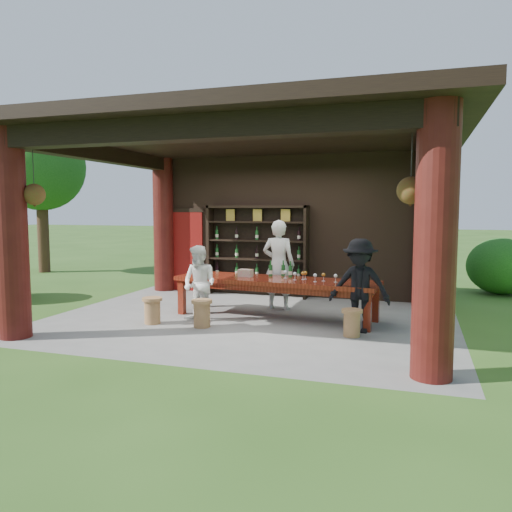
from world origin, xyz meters
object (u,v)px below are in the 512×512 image
(tasting_table, at_px, (275,284))
(guest_man, at_px, (360,286))
(wine_shelf, at_px, (257,251))
(host, at_px, (279,265))
(napkin_basket, at_px, (246,273))
(stool_far_left, at_px, (152,310))
(stool_near_left, at_px, (202,313))
(guest_woman, at_px, (200,284))
(stool_near_right, at_px, (352,322))

(tasting_table, relative_size, guest_man, 2.51)
(wine_shelf, relative_size, host, 1.32)
(wine_shelf, height_order, napkin_basket, wine_shelf)
(stool_far_left, bearing_deg, host, 47.35)
(stool_near_left, xyz_separation_m, guest_woman, (-0.21, 0.37, 0.44))
(tasting_table, bearing_deg, napkin_basket, 172.47)
(stool_near_right, distance_m, guest_man, 0.65)
(host, height_order, guest_man, host)
(stool_near_right, height_order, host, host)
(stool_near_right, xyz_separation_m, guest_woman, (-2.77, 0.21, 0.46))
(tasting_table, relative_size, stool_near_right, 8.83)
(guest_man, relative_size, napkin_basket, 6.02)
(tasting_table, xyz_separation_m, guest_man, (1.63, -0.62, 0.14))
(guest_woman, height_order, guest_man, guest_man)
(tasting_table, xyz_separation_m, stool_near_left, (-1.01, -1.11, -0.38))
(stool_near_left, bearing_deg, tasting_table, 47.79)
(tasting_table, height_order, guest_woman, guest_woman)
(guest_woman, distance_m, guest_man, 2.85)
(tasting_table, xyz_separation_m, guest_woman, (-1.22, -0.75, 0.06))
(stool_near_left, height_order, guest_man, guest_man)
(stool_far_left, distance_m, guest_woman, 0.96)
(tasting_table, distance_m, napkin_basket, 0.65)
(stool_near_left, distance_m, napkin_basket, 1.38)
(stool_far_left, bearing_deg, tasting_table, 30.25)
(stool_far_left, bearing_deg, guest_man, 8.41)
(stool_near_right, height_order, napkin_basket, napkin_basket)
(wine_shelf, distance_m, stool_far_left, 3.54)
(wine_shelf, height_order, stool_near_left, wine_shelf)
(wine_shelf, xyz_separation_m, stool_far_left, (-0.90, -3.33, -0.82))
(stool_near_left, distance_m, guest_woman, 0.61)
(wine_shelf, bearing_deg, guest_man, -46.05)
(stool_near_left, bearing_deg, wine_shelf, 91.03)
(stool_far_left, relative_size, guest_woman, 0.34)
(stool_near_left, height_order, host, host)
(wine_shelf, distance_m, stool_near_right, 4.18)
(stool_near_right, relative_size, stool_far_left, 0.94)
(tasting_table, bearing_deg, host, 101.29)
(guest_man, bearing_deg, host, 146.21)
(host, xyz_separation_m, guest_woman, (-1.05, -1.56, -0.22))
(stool_near_right, distance_m, host, 2.56)
(guest_man, bearing_deg, wine_shelf, 138.73)
(stool_near_left, distance_m, stool_far_left, 0.96)
(wine_shelf, xyz_separation_m, guest_woman, (-0.15, -2.93, -0.37))
(guest_woman, bearing_deg, host, 71.07)
(guest_woman, bearing_deg, napkin_basket, 69.45)
(napkin_basket, bearing_deg, guest_woman, -125.69)
(tasting_table, distance_m, stool_near_right, 1.87)
(tasting_table, xyz_separation_m, stool_far_left, (-1.97, -1.15, -0.39))
(host, relative_size, guest_man, 1.17)
(stool_near_right, bearing_deg, wine_shelf, 129.87)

